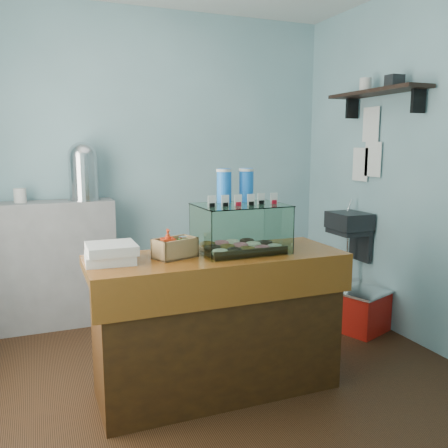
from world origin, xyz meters
name	(u,v)px	position (x,y,z in m)	size (l,w,h in m)	color
ground	(205,372)	(0.00, 0.00, 0.00)	(3.50, 3.50, 0.00)	black
room_shell	(206,124)	(0.03, 0.01, 1.71)	(3.54, 3.04, 2.82)	#729EA7
counter	(217,322)	(0.00, -0.25, 0.46)	(1.60, 0.60, 0.90)	#44250D
back_shelf	(56,264)	(-0.90, 1.32, 0.55)	(1.00, 0.32, 1.10)	gray
display_case	(239,225)	(0.17, -0.20, 1.07)	(0.56, 0.42, 0.52)	black
condiment_crate	(174,247)	(-0.27, -0.24, 0.96)	(0.29, 0.23, 0.18)	tan
pastry_boxes	(111,253)	(-0.65, -0.21, 0.96)	(0.30, 0.30, 0.11)	silver
coffee_urn	(83,170)	(-0.64, 1.30, 1.36)	(0.27, 0.27, 0.50)	silver
red_cooler	(365,311)	(1.51, 0.19, 0.18)	(0.48, 0.43, 0.36)	red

